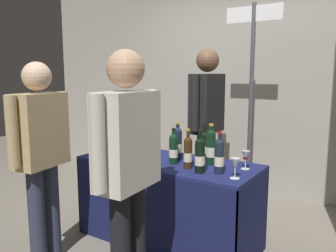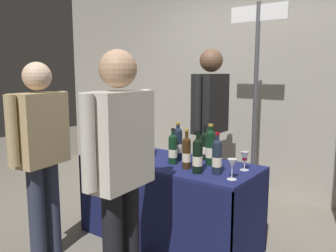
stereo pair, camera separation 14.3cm
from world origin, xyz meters
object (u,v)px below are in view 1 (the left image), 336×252
object	(u,v)px
tasting_table	(168,186)
taster_foreground_right	(127,161)
featured_wine_bottle	(219,156)
wine_glass_near_vendor	(235,164)
wine_glass_mid	(246,156)
display_bottle_0	(188,152)
vendor_presenter	(207,115)
flower_vase	(113,140)
booth_signpost	(251,86)

from	to	relation	value
tasting_table	taster_foreground_right	size ratio (longest dim) A/B	0.97
tasting_table	featured_wine_bottle	world-z (taller)	featured_wine_bottle
wine_glass_near_vendor	wine_glass_mid	world-z (taller)	wine_glass_near_vendor
display_bottle_0	vendor_presenter	xyz separation A→B (m)	(-0.31, 0.91, 0.18)
taster_foreground_right	wine_glass_near_vendor	bearing A→B (deg)	-30.95
wine_glass_mid	display_bottle_0	bearing A→B (deg)	-149.26
wine_glass_near_vendor	display_bottle_0	bearing A→B (deg)	173.88
taster_foreground_right	flower_vase	bearing A→B (deg)	42.65
wine_glass_near_vendor	wine_glass_mid	bearing A→B (deg)	95.73
featured_wine_bottle	booth_signpost	distance (m)	1.27
display_bottle_0	taster_foreground_right	bearing A→B (deg)	-86.95
featured_wine_bottle	wine_glass_near_vendor	bearing A→B (deg)	-20.74
wine_glass_near_vendor	vendor_presenter	bearing A→B (deg)	127.09
tasting_table	wine_glass_mid	distance (m)	0.74
wine_glass_mid	flower_vase	size ratio (longest dim) A/B	0.37
featured_wine_bottle	wine_glass_mid	xyz separation A→B (m)	(0.12, 0.22, -0.03)
featured_wine_bottle	wine_glass_near_vendor	distance (m)	0.16
taster_foreground_right	display_bottle_0	bearing A→B (deg)	-1.06
wine_glass_near_vendor	wine_glass_mid	distance (m)	0.27
wine_glass_near_vendor	booth_signpost	size ratio (longest dim) A/B	0.07
display_bottle_0	wine_glass_mid	world-z (taller)	display_bottle_0
wine_glass_near_vendor	taster_foreground_right	distance (m)	0.83
display_bottle_0	flower_vase	xyz separation A→B (m)	(-0.82, 0.04, -0.00)
featured_wine_bottle	flower_vase	size ratio (longest dim) A/B	0.80
tasting_table	wine_glass_near_vendor	bearing A→B (deg)	-13.13
featured_wine_bottle	wine_glass_mid	distance (m)	0.25
wine_glass_near_vendor	flower_vase	xyz separation A→B (m)	(-1.24, 0.08, 0.02)
wine_glass_mid	taster_foreground_right	world-z (taller)	taster_foreground_right
tasting_table	featured_wine_bottle	bearing A→B (deg)	-10.85
taster_foreground_right	wine_glass_mid	bearing A→B (deg)	-22.96
tasting_table	taster_foreground_right	distance (m)	1.05
featured_wine_bottle	taster_foreground_right	bearing A→B (deg)	-105.59
wine_glass_near_vendor	vendor_presenter	xyz separation A→B (m)	(-0.72, 0.95, 0.20)
display_bottle_0	wine_glass_mid	distance (m)	0.45
tasting_table	vendor_presenter	world-z (taller)	vendor_presenter
taster_foreground_right	vendor_presenter	bearing A→B (deg)	7.56
booth_signpost	wine_glass_mid	bearing A→B (deg)	-71.32
featured_wine_bottle	vendor_presenter	bearing A→B (deg)	122.45
vendor_presenter	tasting_table	bearing A→B (deg)	2.39
tasting_table	wine_glass_near_vendor	distance (m)	0.77
display_bottle_0	taster_foreground_right	xyz separation A→B (m)	(0.04, -0.78, 0.10)
featured_wine_bottle	taster_foreground_right	distance (m)	0.83
wine_glass_mid	tasting_table	bearing A→B (deg)	-169.88
tasting_table	wine_glass_mid	world-z (taller)	wine_glass_mid
taster_foreground_right	booth_signpost	bearing A→B (deg)	-4.84
tasting_table	taster_foreground_right	bearing A→B (deg)	-71.14
vendor_presenter	taster_foreground_right	distance (m)	1.72
wine_glass_near_vendor	wine_glass_mid	xyz separation A→B (m)	(-0.03, 0.27, -0.00)
flower_vase	booth_signpost	bearing A→B (deg)	51.82
featured_wine_bottle	vendor_presenter	distance (m)	1.07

